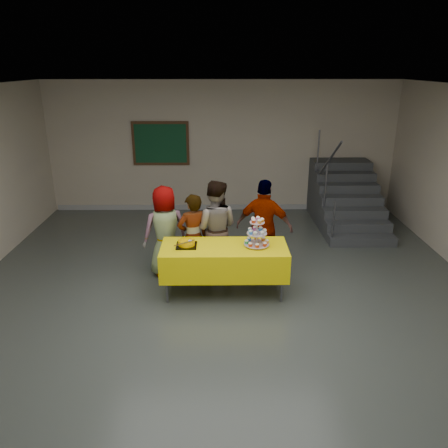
# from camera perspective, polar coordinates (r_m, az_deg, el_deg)

# --- Properties ---
(room_shell) EXTENTS (10.00, 10.04, 3.02)m
(room_shell) POSITION_cam_1_polar(r_m,az_deg,el_deg) (5.22, 0.11, 7.09)
(room_shell) COLOR #4C514C
(room_shell) RESTS_ON ground
(bake_table) EXTENTS (1.88, 0.78, 0.77)m
(bake_table) POSITION_cam_1_polar(r_m,az_deg,el_deg) (6.56, 0.02, -4.65)
(bake_table) COLOR #595960
(bake_table) RESTS_ON ground
(cupcake_stand) EXTENTS (0.38, 0.38, 0.44)m
(cupcake_stand) POSITION_cam_1_polar(r_m,az_deg,el_deg) (6.45, 4.31, -1.37)
(cupcake_stand) COLOR silver
(cupcake_stand) RESTS_ON bake_table
(bear_cake) EXTENTS (0.32, 0.36, 0.12)m
(bear_cake) POSITION_cam_1_polar(r_m,az_deg,el_deg) (6.49, -4.93, -2.41)
(bear_cake) COLOR black
(bear_cake) RESTS_ON bake_table
(schoolchild_a) EXTENTS (0.86, 0.71, 1.50)m
(schoolchild_a) POSITION_cam_1_polar(r_m,az_deg,el_deg) (7.19, -7.67, -0.89)
(schoolchild_a) COLOR slate
(schoolchild_a) RESTS_ON ground
(schoolchild_b) EXTENTS (0.61, 0.52, 1.42)m
(schoolchild_b) POSITION_cam_1_polar(r_m,az_deg,el_deg) (7.00, -4.07, -1.68)
(schoolchild_b) COLOR slate
(schoolchild_b) RESTS_ON ground
(schoolchild_c) EXTENTS (0.86, 0.72, 1.59)m
(schoolchild_c) POSITION_cam_1_polar(r_m,az_deg,el_deg) (7.12, -1.20, -0.53)
(schoolchild_c) COLOR slate
(schoolchild_c) RESTS_ON ground
(schoolchild_d) EXTENTS (1.01, 0.65, 1.60)m
(schoolchild_d) POSITION_cam_1_polar(r_m,az_deg,el_deg) (7.18, 5.28, -0.42)
(schoolchild_d) COLOR slate
(schoolchild_d) RESTS_ON ground
(staircase) EXTENTS (1.30, 2.40, 2.04)m
(staircase) POSITION_cam_1_polar(r_m,az_deg,el_deg) (10.01, 15.44, 3.04)
(staircase) COLOR #424447
(staircase) RESTS_ON ground
(noticeboard) EXTENTS (1.30, 0.05, 1.00)m
(noticeboard) POSITION_cam_1_polar(r_m,az_deg,el_deg) (10.26, -8.28, 10.36)
(noticeboard) COLOR #472B16
(noticeboard) RESTS_ON ground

